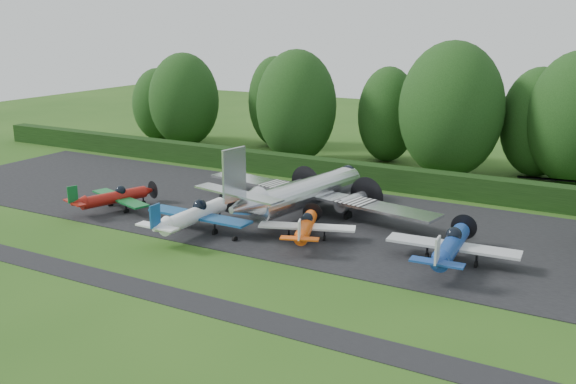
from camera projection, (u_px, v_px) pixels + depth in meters
The scene contains 17 objects.
ground at pixel (230, 260), 39.44m from camera, with size 160.00×160.00×0.00m, color #254C15.
apron at pixel (305, 217), 47.87m from camera, with size 70.00×18.00×0.01m, color black.
taxiway_verge at pixel (167, 295), 34.37m from camera, with size 70.00×2.00×0.00m, color black.
hedgerow at pixel (362, 185), 57.16m from camera, with size 90.00×1.60×2.00m, color black.
transport_plane at pixel (305, 193), 47.76m from camera, with size 20.44×15.67×6.55m.
light_plane_red at pixel (114, 197), 49.31m from camera, with size 6.74×7.09×2.59m.
light_plane_white at pixel (194, 215), 44.10m from camera, with size 8.02×8.43×3.08m.
light_plane_orange at pixel (306, 226), 42.51m from camera, with size 6.48×6.81×2.49m.
light_plane_blue at pixel (451, 246), 38.23m from camera, with size 7.95×8.35×3.05m.
tree_0 at pixel (275, 102), 73.67m from camera, with size 6.12×6.12×10.32m.
tree_1 at pixel (184, 100), 73.38m from camera, with size 7.99×7.99×10.72m.
tree_2 at pixel (576, 119), 55.95m from camera, with size 8.36×8.36×11.82m.
tree_5 at pixel (451, 110), 58.76m from camera, with size 9.56×9.56×12.55m.
tree_6 at pixel (388, 115), 65.66m from camera, with size 6.18×6.18×9.75m.
tree_7 at pixel (538, 122), 59.21m from camera, with size 6.88×6.88×10.20m.
tree_8 at pixel (158, 105), 77.26m from camera, with size 6.22×6.22×8.72m.
tree_9 at pixel (296, 107), 65.14m from camera, with size 8.18×8.18×11.48m.
Camera 1 is at (21.10, -30.57, 14.35)m, focal length 40.00 mm.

